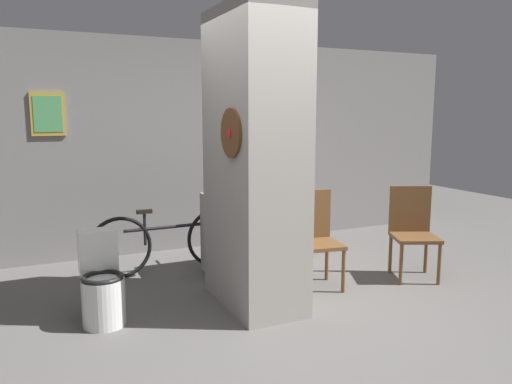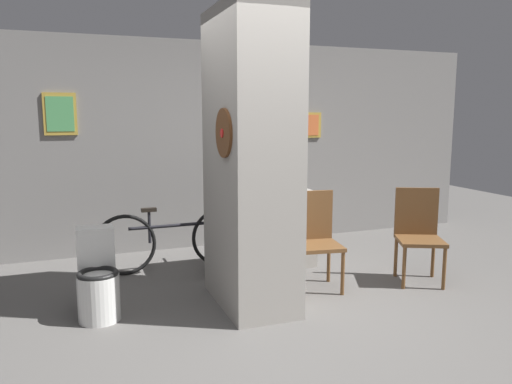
% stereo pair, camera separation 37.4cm
% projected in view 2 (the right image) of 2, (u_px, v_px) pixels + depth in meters
% --- Properties ---
extents(ground_plane, '(14.00, 14.00, 0.00)m').
position_uv_depth(ground_plane, '(277.00, 324.00, 4.08)').
color(ground_plane, '#5B5956').
extents(wall_back, '(8.00, 0.09, 2.60)m').
position_uv_depth(wall_back, '(197.00, 146.00, 6.31)').
color(wall_back, gray).
rests_on(wall_back, ground_plane).
extents(pillar_center, '(0.62, 1.06, 2.60)m').
position_uv_depth(pillar_center, '(250.00, 160.00, 4.36)').
color(pillar_center, gray).
rests_on(pillar_center, ground_plane).
extents(counter_shelf, '(1.18, 0.44, 0.86)m').
position_uv_depth(counter_shelf, '(261.00, 230.00, 5.52)').
color(counter_shelf, gray).
rests_on(counter_shelf, ground_plane).
extents(toilet, '(0.34, 0.50, 0.75)m').
position_uv_depth(toilet, '(98.00, 280.00, 4.18)').
color(toilet, silver).
rests_on(toilet, ground_plane).
extents(chair_near_pillar, '(0.50, 0.50, 0.95)m').
position_uv_depth(chair_near_pillar, '(315.00, 236.00, 4.90)').
color(chair_near_pillar, brown).
rests_on(chair_near_pillar, ground_plane).
extents(chair_by_doorway, '(0.58, 0.58, 0.95)m').
position_uv_depth(chair_by_doorway, '(418.00, 231.00, 5.09)').
color(chair_by_doorway, brown).
rests_on(chair_by_doorway, ground_plane).
extents(bicycle, '(1.71, 0.42, 0.71)m').
position_uv_depth(bicycle, '(174.00, 239.00, 5.45)').
color(bicycle, black).
rests_on(bicycle, ground_plane).
extents(bottle_tall, '(0.09, 0.09, 0.26)m').
position_uv_depth(bottle_tall, '(283.00, 182.00, 5.54)').
color(bottle_tall, silver).
rests_on(bottle_tall, counter_shelf).
extents(bottle_short, '(0.09, 0.09, 0.22)m').
position_uv_depth(bottle_short, '(273.00, 184.00, 5.49)').
color(bottle_short, '#19598C').
rests_on(bottle_short, counter_shelf).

